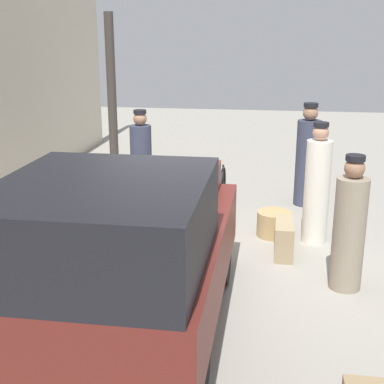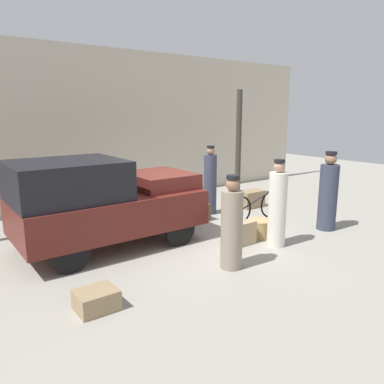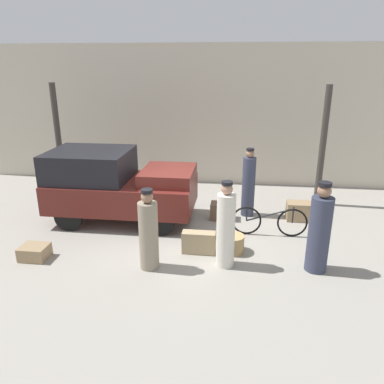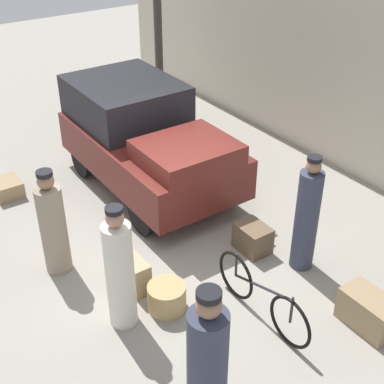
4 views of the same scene
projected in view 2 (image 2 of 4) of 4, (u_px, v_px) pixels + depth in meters
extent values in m
plane|color=gray|center=(190.00, 236.00, 8.29)|extent=(30.00, 30.00, 0.00)
cube|color=beige|center=(108.00, 128.00, 11.02)|extent=(16.00, 0.15, 4.50)
cylinder|color=#38332D|center=(238.00, 145.00, 11.84)|extent=(0.18, 0.18, 3.38)
cylinder|color=black|center=(139.00, 211.00, 9.04)|extent=(0.70, 0.12, 0.70)
cylinder|color=black|center=(180.00, 229.00, 7.68)|extent=(0.70, 0.12, 0.70)
cylinder|color=black|center=(41.00, 228.00, 7.71)|extent=(0.70, 0.12, 0.70)
cylinder|color=black|center=(70.00, 253.00, 6.35)|extent=(0.70, 0.12, 0.70)
cube|color=#591E19|center=(109.00, 211.00, 7.62)|extent=(3.66, 1.89, 0.71)
cube|color=black|center=(67.00, 180.00, 6.98)|extent=(2.02, 1.74, 0.74)
cube|color=#591E19|center=(159.00, 180.00, 8.20)|extent=(1.28, 1.48, 0.32)
torus|color=black|center=(270.00, 204.00, 9.74)|extent=(0.71, 0.04, 0.71)
torus|color=black|center=(241.00, 210.00, 9.11)|extent=(0.71, 0.04, 0.71)
cylinder|color=#232328|center=(256.00, 200.00, 9.39)|extent=(1.08, 0.04, 0.38)
cylinder|color=#232328|center=(241.00, 203.00, 9.08)|extent=(0.04, 0.04, 0.36)
cylinder|color=#232328|center=(271.00, 197.00, 9.69)|extent=(0.04, 0.04, 0.40)
cylinder|color=tan|center=(259.00, 228.00, 8.24)|extent=(0.53, 0.53, 0.38)
cylinder|color=#33384C|center=(328.00, 197.00, 8.66)|extent=(0.42, 0.42, 1.53)
sphere|color=#936B51|center=(331.00, 159.00, 8.47)|extent=(0.26, 0.26, 0.26)
cylinder|color=black|center=(331.00, 153.00, 8.44)|extent=(0.25, 0.25, 0.07)
cylinder|color=silver|center=(277.00, 210.00, 7.58)|extent=(0.37, 0.37, 1.53)
sphere|color=tan|center=(279.00, 167.00, 7.39)|extent=(0.23, 0.23, 0.23)
cylinder|color=black|center=(280.00, 161.00, 7.37)|extent=(0.22, 0.22, 0.06)
cylinder|color=gray|center=(232.00, 230.00, 6.50)|extent=(0.38, 0.38, 1.39)
sphere|color=#936B51|center=(233.00, 184.00, 6.33)|extent=(0.24, 0.24, 0.24)
cylinder|color=black|center=(233.00, 177.00, 6.31)|extent=(0.23, 0.23, 0.07)
cylinder|color=#33384C|center=(210.00, 185.00, 10.01)|extent=(0.34, 0.34, 1.59)
sphere|color=#936B51|center=(211.00, 151.00, 9.82)|extent=(0.21, 0.21, 0.21)
cylinder|color=black|center=(211.00, 147.00, 9.80)|extent=(0.20, 0.20, 0.06)
cube|color=#937A56|center=(96.00, 300.00, 5.21)|extent=(0.56, 0.47, 0.29)
cube|color=#937A56|center=(251.00, 199.00, 10.80)|extent=(0.73, 0.44, 0.48)
cube|color=#9E8966|center=(240.00, 234.00, 7.70)|extent=(0.72, 0.25, 0.48)
cube|color=brown|center=(198.00, 212.00, 9.44)|extent=(0.54, 0.41, 0.44)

